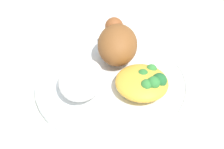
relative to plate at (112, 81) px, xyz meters
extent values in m
plane|color=silver|center=(0.00, 0.00, -0.01)|extent=(2.00, 2.00, 0.00)
cylinder|color=white|center=(0.00, 0.00, 0.00)|extent=(0.29, 0.29, 0.01)
torus|color=white|center=(0.00, 0.00, 0.00)|extent=(0.29, 0.29, 0.01)
ellipsoid|color=brown|center=(0.06, -0.01, 0.04)|extent=(0.10, 0.08, 0.07)
sphere|color=brown|center=(0.10, 0.00, 0.06)|extent=(0.04, 0.04, 0.04)
ellipsoid|color=white|center=(-0.03, 0.05, 0.03)|extent=(0.11, 0.08, 0.04)
ellipsoid|color=gold|center=(-0.03, -0.05, 0.02)|extent=(0.10, 0.09, 0.03)
sphere|color=#337C33|center=(-0.02, -0.06, 0.03)|extent=(0.02, 0.02, 0.02)
sphere|color=#246731|center=(-0.03, -0.08, 0.03)|extent=(0.03, 0.03, 0.03)
sphere|color=#3B893B|center=(0.00, -0.07, 0.03)|extent=(0.02, 0.02, 0.02)
sphere|color=#348138|center=(-0.04, -0.07, 0.04)|extent=(0.02, 0.02, 0.02)
sphere|color=#388138|center=(-0.04, -0.06, 0.03)|extent=(0.02, 0.02, 0.02)
camera|label=1|loc=(-0.40, -0.02, 0.36)|focal=45.86mm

